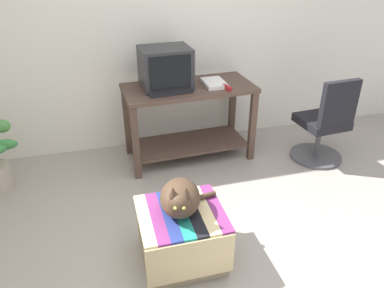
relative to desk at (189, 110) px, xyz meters
The scene contains 11 objects.
ground_plane 1.69m from the desk, 96.01° to the right, with size 14.00×14.00×0.00m, color #9E9389.
back_wall 0.92m from the desk, 110.53° to the left, with size 8.00×0.10×2.60m, color silver.
desk is the anchor object (origin of this frame).
tv_monitor 0.48m from the desk, behind, with size 0.48×0.40×0.37m.
keyboard 0.36m from the desk, 146.02° to the right, with size 0.40×0.15×0.02m, color black.
book 0.37m from the desk, ahead, with size 0.20×0.29×0.04m, color white.
ottoman_with_blanket 1.48m from the desk, 106.54° to the right, with size 0.56×0.54×0.40m.
cat 1.44m from the desk, 106.67° to the right, with size 0.45×0.41×0.28m.
office_chair 1.35m from the desk, 18.88° to the right, with size 0.52×0.52×0.89m.
stapler 0.46m from the desk, 29.80° to the right, with size 0.04×0.11×0.04m, color #A31E1E.
pen 0.41m from the desk, ahead, with size 0.01×0.01×0.14m, color black.
Camera 1 is at (-0.68, -1.69, 1.97)m, focal length 34.89 mm.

